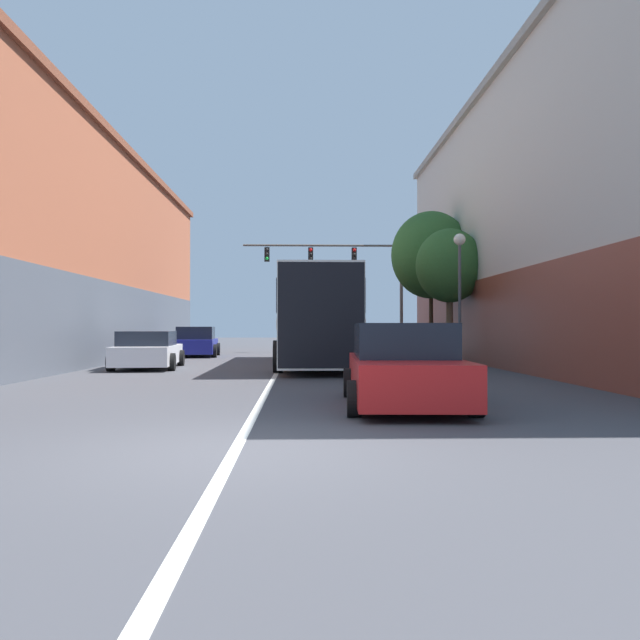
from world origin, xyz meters
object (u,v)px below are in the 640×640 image
object	(u,v)px
hatchback_foreground	(404,367)
street_tree_far	(450,266)
parked_car_left_mid	(196,342)
street_lamp	(460,278)
traffic_signal_gantry	(348,268)
bus	(314,316)
parked_car_left_near	(148,351)
street_tree_near	(431,255)

from	to	relation	value
hatchback_foreground	street_tree_far	world-z (taller)	street_tree_far
parked_car_left_mid	street_lamp	xyz separation A→B (m)	(10.35, -9.54, 2.38)
traffic_signal_gantry	street_lamp	xyz separation A→B (m)	(2.68, -14.39, -1.69)
bus	street_lamp	distance (m)	5.60
bus	parked_car_left_near	distance (m)	6.11
parked_car_left_near	street_tree_far	size ratio (longest dim) A/B	0.85
parked_car_left_mid	hatchback_foreground	bearing A→B (deg)	-164.13
street_lamp	bus	bearing A→B (deg)	151.74
street_tree_near	street_tree_far	distance (m)	2.65
parked_car_left_mid	street_tree_near	bearing A→B (deg)	-110.77
hatchback_foreground	parked_car_left_mid	distance (m)	20.25
hatchback_foreground	traffic_signal_gantry	world-z (taller)	traffic_signal_gantry
street_lamp	street_tree_near	size ratio (longest dim) A/B	0.70
parked_car_left_mid	street_tree_far	world-z (taller)	street_tree_far
bus	parked_car_left_near	xyz separation A→B (m)	(-5.71, -1.79, -1.22)
parked_car_left_near	street_lamp	distance (m)	10.84
street_tree_far	parked_car_left_mid	bearing A→B (deg)	152.16
bus	parked_car_left_mid	world-z (taller)	bus
traffic_signal_gantry	hatchback_foreground	bearing A→B (deg)	-91.86
traffic_signal_gantry	street_tree_near	distance (m)	8.63
parked_car_left_near	street_tree_near	world-z (taller)	street_tree_near
parked_car_left_near	traffic_signal_gantry	distance (m)	16.23
parked_car_left_near	parked_car_left_mid	xyz separation A→B (m)	(0.18, 8.74, 0.07)
street_tree_near	parked_car_left_near	bearing A→B (deg)	-153.14
hatchback_foreground	traffic_signal_gantry	xyz separation A→B (m)	(0.77, 23.90, 4.06)
parked_car_left_near	street_lamp	xyz separation A→B (m)	(10.53, -0.80, 2.45)
street_tree_far	street_tree_near	bearing A→B (deg)	94.56
parked_car_left_mid	traffic_signal_gantry	world-z (taller)	traffic_signal_gantry
parked_car_left_mid	traffic_signal_gantry	bearing A→B (deg)	-61.68
hatchback_foreground	parked_car_left_mid	size ratio (longest dim) A/B	1.10
street_lamp	hatchback_foreground	bearing A→B (deg)	-109.98
parked_car_left_near	traffic_signal_gantry	world-z (taller)	traffic_signal_gantry
hatchback_foreground	street_tree_near	world-z (taller)	street_tree_near
bus	traffic_signal_gantry	bearing A→B (deg)	-10.83
bus	parked_car_left_mid	bearing A→B (deg)	37.94
bus	street_tree_far	distance (m)	5.86
parked_car_left_mid	street_lamp	bearing A→B (deg)	-136.69
hatchback_foreground	traffic_signal_gantry	distance (m)	24.25
parked_car_left_near	street_tree_far	bearing A→B (deg)	-79.63
street_tree_near	street_tree_far	bearing A→B (deg)	-85.44
hatchback_foreground	parked_car_left_mid	world-z (taller)	hatchback_foreground
parked_car_left_near	street_lamp	bearing A→B (deg)	-98.98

